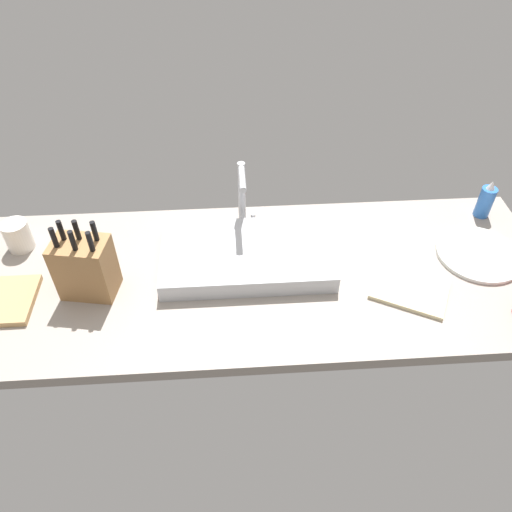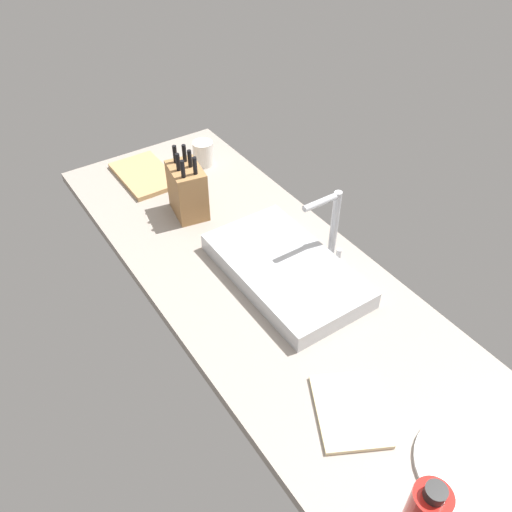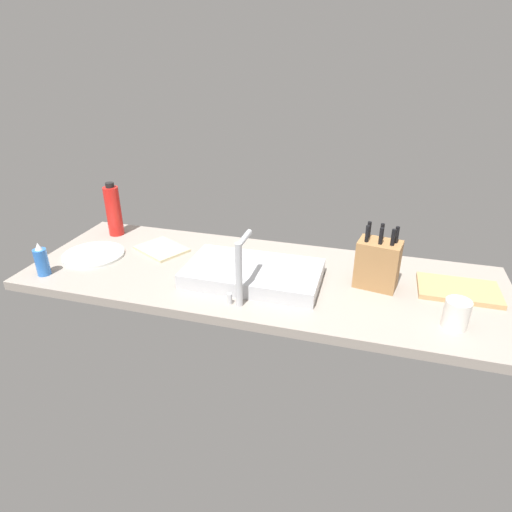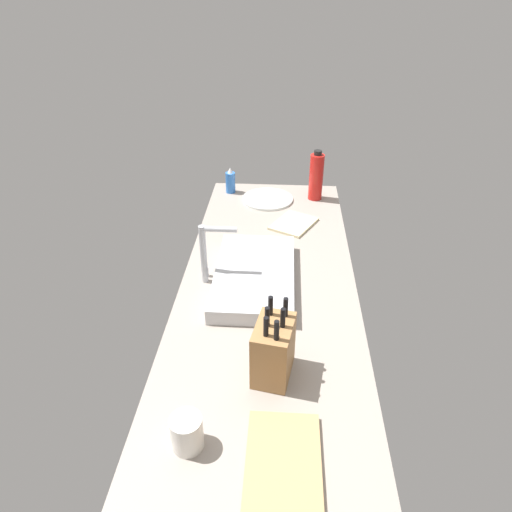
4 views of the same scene
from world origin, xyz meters
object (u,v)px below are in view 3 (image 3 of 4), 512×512
Objects in this scene: dinner_plate at (94,255)px; dish_towel at (162,249)px; cutting_board at (458,290)px; coffee_mug at (456,314)px; water_bottle at (114,211)px; sink_basin at (253,273)px; faucet at (240,267)px; knife_block at (378,263)px; soap_bottle at (42,261)px.

dinner_plate is 28.56cm from dish_towel.
cutting_board is 24.20cm from coffee_mug.
coffee_mug is at bearing 165.63° from water_bottle.
sink_basin reaches higher than dinner_plate.
cutting_board is (-74.03, -28.76, -13.07)cm from faucet.
cutting_board is at bearing -158.77° from faucet.
sink_basin is 46.17cm from knife_block.
coffee_mug is at bearing 174.61° from dinner_plate.
knife_block is at bearing -168.09° from soap_bottle.
faucet reaches higher than soap_bottle.
water_bottle is 1.22× the size of dish_towel.
sink_basin is at bearing 162.22° from dish_towel.
faucet reaches higher than dinner_plate.
faucet is 80.49cm from cutting_board.
water_bottle is at bearing -14.37° from coffee_mug.
coffee_mug is at bearing -177.60° from soap_bottle.
faucet is at bearing 165.46° from dinner_plate.
faucet is at bearing -179.26° from soap_bottle.
knife_block is 127.79cm from soap_bottle.
soap_bottle is at bearing 12.66° from sink_basin.
dinner_plate is 2.70× the size of coffee_mug.
cutting_board is (-74.33, -11.83, -1.93)cm from sink_basin.
sink_basin is 2.16× the size of faucet.
water_bottle is (120.07, -17.15, 2.61)cm from knife_block.
faucet is 0.98× the size of knife_block.
faucet reaches higher than cutting_board.
cutting_board is 120.45cm from dish_towel.
cutting_board is 150.48cm from water_bottle.
water_bottle reaches higher than cutting_board.
cutting_board is at bearing -170.96° from sink_basin.
coffee_mug is at bearing 79.78° from cutting_board.
sink_basin is 1.80× the size of cutting_board.
sink_basin is at bearing -88.98° from faucet.
faucet reaches higher than coffee_mug.
water_bottle is 150.08cm from coffee_mug.
faucet is 0.93× the size of water_bottle.
faucet is 51.54cm from knife_block.
dinner_plate is (-3.67, 23.86, -11.26)cm from water_bottle.
dinner_plate is 142.23cm from coffee_mug.
coffee_mug is (-141.55, 13.36, 4.13)cm from dinner_plate.
dish_towel is at bearing -1.40° from cutting_board.
sink_basin is 1.99× the size of dinner_plate.
cutting_board is at bearing -176.01° from dinner_plate.
dinner_plate is at bearing 3.99° from cutting_board.
faucet is 1.74× the size of soap_bottle.
knife_block is at bearing -38.58° from coffee_mug.
water_bottle is 2.66× the size of coffee_mug.
water_bottle reaches higher than dish_towel.
cutting_board is 2.09× the size of soap_bottle.
water_bottle is (149.46, -13.70, 10.96)cm from cutting_board.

